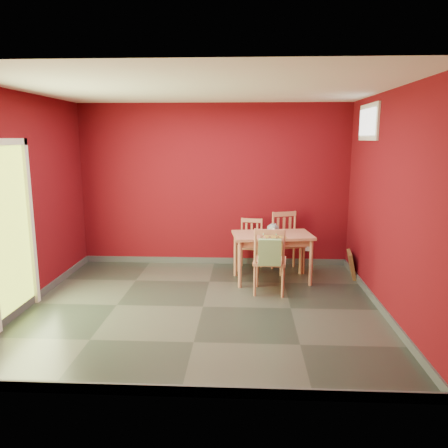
{
  "coord_description": "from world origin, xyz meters",
  "views": [
    {
      "loc": [
        0.54,
        -5.28,
        2.13
      ],
      "look_at": [
        0.25,
        0.45,
        1.0
      ],
      "focal_mm": 35.0,
      "sensor_mm": 36.0,
      "label": 1
    }
  ],
  "objects_px": {
    "chair_far_left": "(250,244)",
    "chair_near": "(270,260)",
    "chair_far_right": "(287,241)",
    "picture_frame": "(351,264)",
    "cat": "(273,227)",
    "dining_table": "(272,240)",
    "tote_bag": "(270,252)"
  },
  "relations": [
    {
      "from": "tote_bag",
      "to": "chair_near",
      "type": "bearing_deg",
      "value": 86.05
    },
    {
      "from": "chair_near",
      "to": "tote_bag",
      "type": "bearing_deg",
      "value": -93.95
    },
    {
      "from": "chair_far_left",
      "to": "tote_bag",
      "type": "relative_size",
      "value": 1.96
    },
    {
      "from": "chair_far_left",
      "to": "picture_frame",
      "type": "distance_m",
      "value": 1.63
    },
    {
      "from": "cat",
      "to": "picture_frame",
      "type": "distance_m",
      "value": 1.39
    },
    {
      "from": "dining_table",
      "to": "chair_far_left",
      "type": "height_order",
      "value": "chair_far_left"
    },
    {
      "from": "dining_table",
      "to": "tote_bag",
      "type": "bearing_deg",
      "value": -95.92
    },
    {
      "from": "dining_table",
      "to": "picture_frame",
      "type": "bearing_deg",
      "value": 10.16
    },
    {
      "from": "chair_far_right",
      "to": "cat",
      "type": "bearing_deg",
      "value": -120.59
    },
    {
      "from": "chair_far_left",
      "to": "cat",
      "type": "xyz_separation_m",
      "value": [
        0.34,
        -0.51,
        0.4
      ]
    },
    {
      "from": "chair_far_left",
      "to": "tote_bag",
      "type": "bearing_deg",
      "value": -80.02
    },
    {
      "from": "chair_near",
      "to": "tote_bag",
      "type": "relative_size",
      "value": 2.24
    },
    {
      "from": "chair_far_left",
      "to": "chair_near",
      "type": "height_order",
      "value": "chair_near"
    },
    {
      "from": "dining_table",
      "to": "chair_near",
      "type": "relative_size",
      "value": 1.32
    },
    {
      "from": "chair_far_right",
      "to": "chair_near",
      "type": "height_order",
      "value": "chair_far_right"
    },
    {
      "from": "chair_far_left",
      "to": "chair_near",
      "type": "distance_m",
      "value": 1.19
    },
    {
      "from": "chair_far_right",
      "to": "picture_frame",
      "type": "relative_size",
      "value": 2.27
    },
    {
      "from": "chair_near",
      "to": "picture_frame",
      "type": "bearing_deg",
      "value": 30.92
    },
    {
      "from": "chair_far_left",
      "to": "chair_near",
      "type": "bearing_deg",
      "value": -77.42
    },
    {
      "from": "chair_far_right",
      "to": "tote_bag",
      "type": "bearing_deg",
      "value": -105.09
    },
    {
      "from": "picture_frame",
      "to": "cat",
      "type": "bearing_deg",
      "value": -173.53
    },
    {
      "from": "chair_far_left",
      "to": "chair_near",
      "type": "xyz_separation_m",
      "value": [
        0.26,
        -1.16,
        0.06
      ]
    },
    {
      "from": "dining_table",
      "to": "tote_bag",
      "type": "xyz_separation_m",
      "value": [
        -0.08,
        -0.79,
        0.01
      ]
    },
    {
      "from": "chair_near",
      "to": "cat",
      "type": "xyz_separation_m",
      "value": [
        0.08,
        0.65,
        0.34
      ]
    },
    {
      "from": "chair_far_left",
      "to": "chair_far_right",
      "type": "relative_size",
      "value": 0.87
    },
    {
      "from": "tote_bag",
      "to": "chair_far_right",
      "type": "bearing_deg",
      "value": 74.91
    },
    {
      "from": "picture_frame",
      "to": "dining_table",
      "type": "bearing_deg",
      "value": -169.84
    },
    {
      "from": "dining_table",
      "to": "chair_far_right",
      "type": "relative_size",
      "value": 1.3
    },
    {
      "from": "chair_far_left",
      "to": "chair_far_right",
      "type": "distance_m",
      "value": 0.6
    },
    {
      "from": "dining_table",
      "to": "cat",
      "type": "relative_size",
      "value": 3.35
    },
    {
      "from": "dining_table",
      "to": "cat",
      "type": "bearing_deg",
      "value": 82.56
    },
    {
      "from": "dining_table",
      "to": "picture_frame",
      "type": "relative_size",
      "value": 2.95
    }
  ]
}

